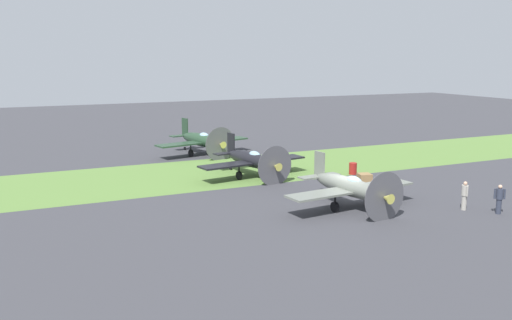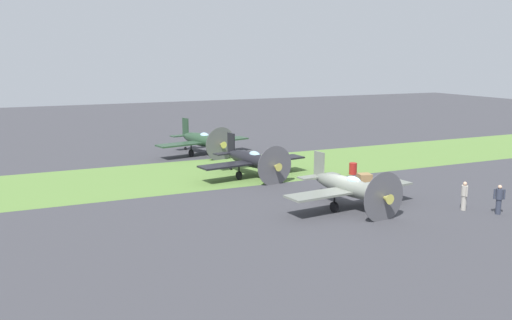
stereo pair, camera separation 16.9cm
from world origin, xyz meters
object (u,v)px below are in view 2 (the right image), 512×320
(airplane_wingman, at_px, (252,160))
(supply_crate, at_px, (364,178))
(fuel_drum, at_px, (353,169))
(airplane_lead, at_px, (349,187))
(ground_crew_chief, at_px, (499,199))
(airplane_trail, at_px, (202,140))
(ground_crew_mechanic, at_px, (464,195))

(airplane_wingman, distance_m, supply_crate, 8.47)
(airplane_wingman, relative_size, fuel_drum, 9.86)
(airplane_wingman, height_order, fuel_drum, airplane_wingman)
(airplane_lead, bearing_deg, fuel_drum, -132.15)
(airplane_wingman, relative_size, ground_crew_chief, 5.13)
(airplane_lead, xyz_separation_m, airplane_trail, (2.00, -20.90, 0.06))
(ground_crew_mechanic, relative_size, supply_crate, 1.92)
(airplane_wingman, bearing_deg, ground_crew_chief, 111.33)
(airplane_lead, height_order, supply_crate, airplane_lead)
(airplane_wingman, distance_m, airplane_trail, 10.56)
(airplane_wingman, relative_size, airplane_trail, 0.96)
(airplane_lead, bearing_deg, airplane_wingman, -86.41)
(ground_crew_mechanic, xyz_separation_m, fuel_drum, (0.21, -11.11, -0.46))
(airplane_lead, height_order, airplane_wingman, airplane_wingman)
(airplane_lead, height_order, ground_crew_chief, airplane_lead)
(supply_crate, bearing_deg, airplane_lead, 46.54)
(airplane_wingman, xyz_separation_m, ground_crew_mechanic, (-7.68, 13.62, -0.40))
(airplane_trail, relative_size, ground_crew_mechanic, 5.35)
(airplane_trail, distance_m, ground_crew_mechanic, 25.46)
(ground_crew_mechanic, height_order, supply_crate, ground_crew_mechanic)
(airplane_wingman, height_order, ground_crew_mechanic, airplane_wingman)
(airplane_wingman, relative_size, ground_crew_mechanic, 5.13)
(airplane_wingman, distance_m, ground_crew_chief, 17.51)
(ground_crew_mechanic, distance_m, fuel_drum, 11.13)
(airplane_wingman, bearing_deg, fuel_drum, 152.32)
(airplane_lead, distance_m, supply_crate, 7.20)
(airplane_trail, xyz_separation_m, ground_crew_mechanic, (-7.95, 24.18, -0.46))
(airplane_lead, bearing_deg, ground_crew_chief, 140.40)
(supply_crate, bearing_deg, ground_crew_chief, 102.64)
(airplane_trail, relative_size, fuel_drum, 10.28)
(airplane_wingman, distance_m, fuel_drum, 7.93)
(airplane_trail, relative_size, ground_crew_chief, 5.35)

